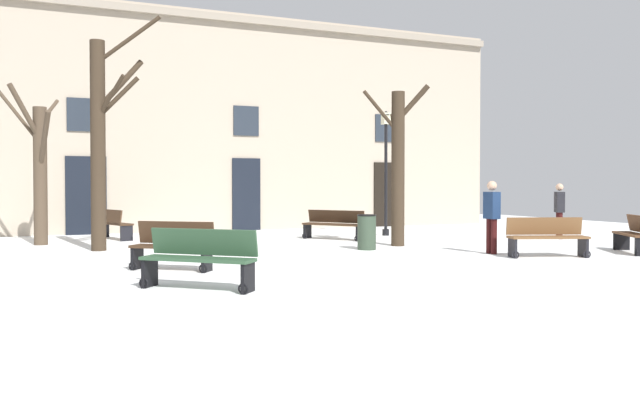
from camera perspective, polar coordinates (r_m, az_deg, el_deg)
name	(u,v)px	position (r m, az deg, el deg)	size (l,w,h in m)	color
ground_plane	(350,256)	(14.09, 2.75, -5.14)	(32.29, 32.29, 0.00)	white
building_facade	(243,121)	(22.70, -7.05, 7.13)	(20.18, 0.60, 7.68)	tan
tree_center	(39,167)	(18.29, -24.18, 2.76)	(1.60, 2.31, 4.21)	#4C3D2D
tree_near_facade	(101,138)	(16.19, -19.34, 5.32)	(1.63, 1.18, 5.71)	#382B1E
tree_left_of_center	(398,162)	(16.59, 7.14, 3.42)	(1.63, 1.33, 4.22)	#382B1E
streetlamp	(386,159)	(20.01, 6.02, 3.69)	(0.30, 0.30, 3.96)	black
litter_bin	(367,232)	(15.53, 4.28, -2.92)	(0.49, 0.49, 0.87)	#2D3D2D
bench_facing_shops	(547,237)	(14.78, 19.95, -3.15)	(1.80, 1.01, 0.88)	brown
bench_back_to_back_right	(334,224)	(18.45, 1.26, -2.19)	(1.51, 1.79, 0.86)	#3D2819
bench_near_center_tree	(173,245)	(12.07, -13.24, -4.04)	(1.51, 1.29, 0.92)	#3D2819
bench_far_corner	(113,223)	(19.51, -18.36, -2.01)	(0.99, 1.89, 0.89)	#3D2819
bench_back_to_back_left	(635,234)	(16.50, 26.72, -2.76)	(1.15, 1.56, 0.89)	#51331E
bench_by_litter_bin	(199,257)	(9.78, -10.93, -5.16)	(1.67, 1.53, 0.92)	#2D4C33
person_crossing_plaza	(559,208)	(19.91, 20.95, -0.71)	(0.37, 0.44, 1.65)	#350F0F
person_strolling	(492,213)	(15.06, 15.36, -1.18)	(0.23, 0.39, 1.70)	#350F0F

